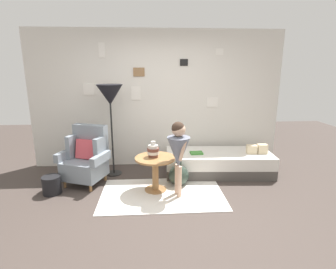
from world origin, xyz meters
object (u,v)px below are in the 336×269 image
(armchair, at_px, (86,158))
(demijohn_near, at_px, (179,175))
(side_table, at_px, (155,166))
(floor_lamp, at_px, (110,97))
(daybed, at_px, (218,163))
(vase_striped, at_px, (153,151))
(person_child, at_px, (178,149))
(book_on_daybed, at_px, (196,153))
(magazine_basket, at_px, (52,185))

(armchair, distance_m, demijohn_near, 1.57)
(side_table, distance_m, floor_lamp, 1.45)
(daybed, distance_m, vase_striped, 1.42)
(person_child, bearing_deg, floor_lamp, 139.56)
(floor_lamp, relative_size, person_child, 1.41)
(person_child, height_order, book_on_daybed, person_child)
(floor_lamp, xyz_separation_m, demijohn_near, (1.14, -0.54, -1.23))
(magazine_basket, bearing_deg, demijohn_near, 5.35)
(armchair, relative_size, magazine_basket, 3.46)
(magazine_basket, bearing_deg, armchair, 40.36)
(daybed, height_order, side_table, side_table)
(side_table, xyz_separation_m, floor_lamp, (-0.75, 0.73, 1.00))
(vase_striped, height_order, book_on_daybed, vase_striped)
(daybed, xyz_separation_m, side_table, (-1.17, -0.65, 0.20))
(side_table, bearing_deg, magazine_basket, -179.89)
(floor_lamp, bearing_deg, daybed, -2.42)
(side_table, relative_size, vase_striped, 2.53)
(floor_lamp, height_order, book_on_daybed, floor_lamp)
(floor_lamp, relative_size, demijohn_near, 3.85)
(side_table, height_order, magazine_basket, side_table)
(armchair, relative_size, book_on_daybed, 4.41)
(side_table, relative_size, magazine_basket, 2.25)
(armchair, xyz_separation_m, floor_lamp, (0.39, 0.34, 0.97))
(armchair, relative_size, side_table, 1.54)
(armchair, height_order, daybed, armchair)
(magazine_basket, bearing_deg, person_child, -5.88)
(daybed, bearing_deg, armchair, -173.61)
(floor_lamp, bearing_deg, person_child, -40.44)
(side_table, distance_m, person_child, 0.52)
(daybed, height_order, person_child, person_child)
(daybed, height_order, demijohn_near, demijohn_near)
(vase_striped, relative_size, demijohn_near, 0.59)
(armchair, xyz_separation_m, person_child, (1.48, -0.59, 0.30))
(daybed, height_order, floor_lamp, floor_lamp)
(demijohn_near, bearing_deg, side_table, -154.71)
(vase_striped, bearing_deg, magazine_basket, -178.91)
(vase_striped, bearing_deg, side_table, -42.40)
(vase_striped, relative_size, floor_lamp, 0.15)
(vase_striped, bearing_deg, daybed, 27.32)
(person_child, bearing_deg, demijohn_near, 82.75)
(vase_striped, bearing_deg, armchair, 162.10)
(daybed, bearing_deg, book_on_daybed, -172.89)
(vase_striped, bearing_deg, floor_lamp, 135.90)
(side_table, xyz_separation_m, book_on_daybed, (0.75, 0.59, 0.01))
(armchair, distance_m, vase_striped, 1.19)
(vase_striped, xyz_separation_m, floor_lamp, (-0.72, 0.70, 0.75))
(vase_striped, xyz_separation_m, book_on_daybed, (0.78, 0.57, -0.24))
(person_child, bearing_deg, book_on_daybed, 62.75)
(floor_lamp, bearing_deg, armchair, -139.07)
(armchair, xyz_separation_m, daybed, (2.31, 0.26, -0.24))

